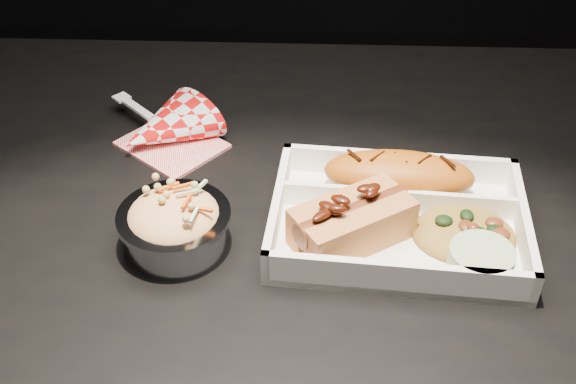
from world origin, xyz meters
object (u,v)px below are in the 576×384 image
at_px(foil_coleslaw_cup, 174,222).
at_px(hotdog, 352,219).
at_px(dining_table, 284,281).
at_px(food_tray, 397,223).
at_px(napkin_fork, 164,129).
at_px(fried_pastry, 399,174).

bearing_deg(foil_coleslaw_cup, hotdog, 2.65).
relative_size(dining_table, food_tray, 4.56).
relative_size(dining_table, hotdog, 9.30).
bearing_deg(hotdog, dining_table, 118.88).
height_order(dining_table, napkin_fork, napkin_fork).
height_order(hotdog, foil_coleslaw_cup, foil_coleslaw_cup).
bearing_deg(napkin_fork, fried_pastry, 25.06).
height_order(dining_table, hotdog, hotdog).
bearing_deg(napkin_fork, dining_table, 1.74).
bearing_deg(napkin_fork, foil_coleslaw_cup, -31.53).
bearing_deg(dining_table, napkin_fork, 136.86).
xyz_separation_m(fried_pastry, napkin_fork, (-0.27, 0.10, -0.01)).
bearing_deg(dining_table, food_tray, -6.59).
bearing_deg(foil_coleslaw_cup, food_tray, 8.12).
bearing_deg(dining_table, hotdog, -28.12).
distance_m(food_tray, napkin_fork, 0.30).
relative_size(fried_pastry, hotdog, 1.22).
bearing_deg(fried_pastry, hotdog, -123.20).
relative_size(fried_pastry, foil_coleslaw_cup, 1.44).
xyz_separation_m(dining_table, food_tray, (0.12, -0.01, 0.10)).
bearing_deg(napkin_fork, hotdog, 5.90).
distance_m(hotdog, foil_coleslaw_cup, 0.17).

